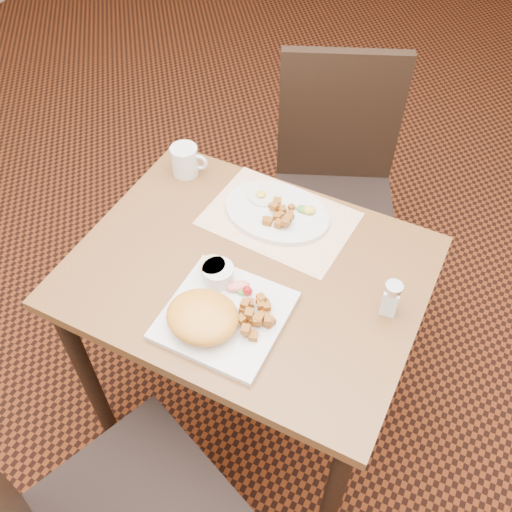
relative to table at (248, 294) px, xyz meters
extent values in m
plane|color=black|center=(0.00, 0.00, -0.64)|extent=(8.00, 8.00, 0.00)
cube|color=brown|center=(0.00, 0.00, 0.09)|extent=(0.90, 0.70, 0.03)
cylinder|color=black|center=(-0.40, -0.30, -0.28)|extent=(0.05, 0.05, 0.71)
cylinder|color=black|center=(0.40, -0.30, -0.28)|extent=(0.05, 0.05, 0.71)
cylinder|color=black|center=(-0.40, 0.30, -0.28)|extent=(0.05, 0.05, 0.71)
cylinder|color=black|center=(0.40, 0.30, -0.28)|extent=(0.05, 0.05, 0.71)
cylinder|color=black|center=(-0.11, -0.35, -0.43)|extent=(0.04, 0.04, 0.42)
cube|color=black|center=(0.04, 0.58, -0.19)|extent=(0.55, 0.55, 0.05)
cylinder|color=black|center=(0.13, 0.82, -0.43)|extent=(0.04, 0.04, 0.42)
cylinder|color=black|center=(0.28, 0.48, -0.43)|extent=(0.04, 0.04, 0.42)
cylinder|color=black|center=(-0.20, 0.67, -0.43)|extent=(0.04, 0.04, 0.42)
cylinder|color=black|center=(-0.05, 0.34, -0.43)|extent=(0.04, 0.04, 0.42)
cube|color=black|center=(-0.04, 0.76, 0.08)|extent=(0.40, 0.20, 0.50)
cube|color=white|center=(0.00, 0.20, 0.11)|extent=(0.42, 0.30, 0.00)
cube|color=silver|center=(0.02, -0.16, 0.12)|extent=(0.28, 0.28, 0.02)
ellipsoid|color=gold|center=(-0.01, -0.21, 0.16)|extent=(0.18, 0.16, 0.06)
ellipsoid|color=gold|center=(0.02, -0.23, 0.14)|extent=(0.07, 0.06, 0.02)
ellipsoid|color=gold|center=(-0.07, -0.18, 0.14)|extent=(0.07, 0.06, 0.02)
cylinder|color=silver|center=(-0.04, -0.08, 0.15)|extent=(0.08, 0.08, 0.04)
cylinder|color=beige|center=(-0.06, -0.07, 0.17)|extent=(0.07, 0.07, 0.01)
ellipsoid|color=#387223|center=(0.03, -0.08, 0.13)|extent=(0.05, 0.04, 0.01)
ellipsoid|color=red|center=(0.04, -0.08, 0.14)|extent=(0.03, 0.02, 0.03)
ellipsoid|color=#F28C72|center=(0.01, -0.08, 0.14)|extent=(0.06, 0.06, 0.02)
cylinder|color=white|center=(-0.08, 0.25, 0.13)|extent=(0.10, 0.10, 0.01)
ellipsoid|color=yellow|center=(-0.08, 0.24, 0.14)|extent=(0.03, 0.03, 0.01)
ellipsoid|color=#387223|center=(0.05, 0.24, 0.13)|extent=(0.04, 0.03, 0.01)
ellipsoid|color=yellow|center=(0.07, 0.24, 0.14)|extent=(0.04, 0.04, 0.02)
cube|color=white|center=(0.37, 0.03, 0.15)|extent=(0.04, 0.04, 0.08)
cylinder|color=silver|center=(0.37, 0.03, 0.20)|extent=(0.05, 0.05, 0.02)
cylinder|color=silver|center=(-0.34, 0.25, 0.15)|extent=(0.08, 0.08, 0.09)
torus|color=silver|center=(-0.30, 0.26, 0.16)|extent=(0.06, 0.02, 0.05)
cube|color=#AD631B|center=(0.12, -0.14, 0.14)|extent=(0.03, 0.03, 0.02)
cube|color=#AD631B|center=(0.11, -0.19, 0.13)|extent=(0.02, 0.02, 0.01)
cube|color=#AD631B|center=(0.11, -0.16, 0.15)|extent=(0.03, 0.03, 0.02)
cube|color=#AD631B|center=(0.10, -0.19, 0.15)|extent=(0.02, 0.02, 0.02)
cube|color=#AD631B|center=(0.08, -0.15, 0.15)|extent=(0.03, 0.03, 0.02)
cube|color=#AD631B|center=(0.10, -0.15, 0.13)|extent=(0.03, 0.03, 0.02)
cube|color=#AD631B|center=(0.09, -0.15, 0.13)|extent=(0.02, 0.02, 0.02)
cube|color=#AD631B|center=(0.13, -0.15, 0.15)|extent=(0.02, 0.02, 0.02)
cube|color=#AD631B|center=(0.06, -0.14, 0.14)|extent=(0.02, 0.02, 0.02)
cube|color=#AD631B|center=(0.10, -0.15, 0.14)|extent=(0.03, 0.03, 0.02)
cube|color=#AD631B|center=(0.11, -0.13, 0.13)|extent=(0.02, 0.02, 0.02)
cube|color=#AD631B|center=(0.07, -0.17, 0.15)|extent=(0.02, 0.02, 0.02)
cube|color=#AD631B|center=(0.09, -0.18, 0.13)|extent=(0.02, 0.02, 0.01)
cube|color=#AD631B|center=(0.09, -0.10, 0.15)|extent=(0.02, 0.02, 0.02)
cube|color=#AD631B|center=(0.10, -0.12, 0.15)|extent=(0.02, 0.02, 0.02)
cube|color=#AD631B|center=(0.06, -0.13, 0.15)|extent=(0.02, 0.02, 0.02)
cube|color=#AD631B|center=(0.11, -0.13, 0.14)|extent=(0.03, 0.03, 0.02)
cube|color=#AD631B|center=(0.09, -0.16, 0.14)|extent=(0.02, 0.02, 0.02)
cube|color=#AD631B|center=(0.09, -0.10, 0.15)|extent=(0.03, 0.03, 0.02)
cube|color=#AD631B|center=(0.11, -0.15, 0.15)|extent=(0.02, 0.02, 0.02)
cube|color=#AD631B|center=(0.10, -0.10, 0.14)|extent=(0.03, 0.03, 0.02)
cube|color=#AD631B|center=(0.07, -0.11, 0.13)|extent=(0.03, 0.03, 0.02)
cube|color=#AD631B|center=(0.11, -0.19, 0.13)|extent=(0.03, 0.03, 0.02)
cube|color=#AD631B|center=(0.12, -0.15, 0.13)|extent=(0.02, 0.02, 0.02)
cube|color=#AD631B|center=(0.11, -0.11, 0.15)|extent=(0.02, 0.02, 0.02)
cube|color=#AD631B|center=(0.13, -0.14, 0.14)|extent=(0.03, 0.03, 0.02)
cube|color=#AD631B|center=(0.00, 0.21, 0.14)|extent=(0.03, 0.03, 0.02)
cube|color=#AD631B|center=(0.02, 0.23, 0.14)|extent=(0.02, 0.02, 0.01)
cube|color=#AD631B|center=(0.00, 0.18, 0.14)|extent=(0.03, 0.02, 0.02)
cube|color=#AD631B|center=(0.03, 0.16, 0.15)|extent=(0.02, 0.02, 0.02)
cube|color=#AD631B|center=(0.03, 0.18, 0.15)|extent=(0.02, 0.02, 0.02)
cube|color=#AD631B|center=(-0.02, 0.20, 0.15)|extent=(0.02, 0.02, 0.02)
cube|color=#AD631B|center=(-0.03, 0.23, 0.14)|extent=(0.03, 0.03, 0.02)
cube|color=#AD631B|center=(-0.02, 0.15, 0.14)|extent=(0.02, 0.02, 0.02)
cube|color=#AD631B|center=(0.00, 0.19, 0.14)|extent=(0.02, 0.02, 0.02)
cube|color=#AD631B|center=(-0.01, 0.21, 0.14)|extent=(0.02, 0.02, 0.02)
cube|color=#AD631B|center=(-0.03, 0.21, 0.14)|extent=(0.03, 0.03, 0.01)
cube|color=#AD631B|center=(-0.02, 0.15, 0.14)|extent=(0.02, 0.02, 0.02)
cube|color=#AD631B|center=(0.03, 0.20, 0.14)|extent=(0.03, 0.03, 0.02)
cube|color=#AD631B|center=(0.01, 0.16, 0.14)|extent=(0.02, 0.02, 0.02)
camera|label=1|loc=(0.44, -0.83, 1.25)|focal=40.00mm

